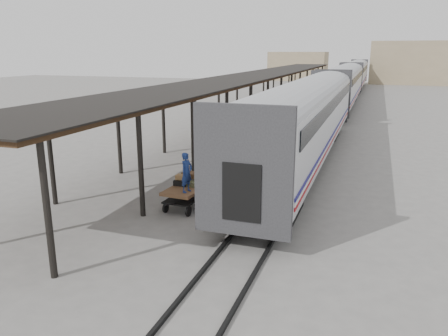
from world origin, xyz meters
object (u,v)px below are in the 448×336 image
Objects in this scene: pedestrian at (220,126)px; baggage_cart at (188,191)px; luggage_tug at (277,117)px; porter at (187,173)px.

baggage_cart is at bearing 91.73° from pedestrian.
baggage_cart is at bearing -81.24° from luggage_tug.
porter reaches higher than luggage_tug.
baggage_cart is at bearing 35.71° from porter.
pedestrian is (-3.59, 13.86, 0.31)m from baggage_cart.
luggage_tug is 7.98m from pedestrian.
pedestrian is at bearing 108.15° from baggage_cart.
luggage_tug is 0.90× the size of pedestrian.
pedestrian reaches higher than baggage_cart.
porter is at bearing -65.32° from baggage_cart.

